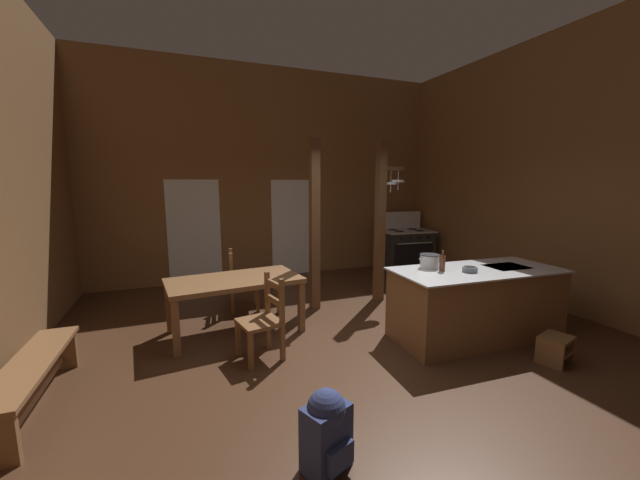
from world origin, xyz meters
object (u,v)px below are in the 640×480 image
object	(u,v)px
bench_along_left_wall	(32,376)
stockpot_on_counter	(430,261)
ladderback_chair_by_post	(241,282)
bottle_tall_on_counter	(442,263)
mixing_bowl_on_counter	(470,269)
kitchen_island	(475,303)
backpack	(327,428)
dining_table	(235,285)
ladderback_chair_near_window	(264,319)
step_stool	(556,347)
stove_range	(405,250)

from	to	relation	value
bench_along_left_wall	stockpot_on_counter	bearing A→B (deg)	0.37
ladderback_chair_by_post	bottle_tall_on_counter	size ratio (longest dim) A/B	3.65
stockpot_on_counter	bottle_tall_on_counter	bearing A→B (deg)	-80.72
bench_along_left_wall	bottle_tall_on_counter	size ratio (longest dim) A/B	6.21
mixing_bowl_on_counter	ladderback_chair_by_post	bearing A→B (deg)	137.29
kitchen_island	backpack	distance (m)	2.96
backpack	mixing_bowl_on_counter	bearing A→B (deg)	27.40
ladderback_chair_by_post	stockpot_on_counter	distance (m)	2.88
dining_table	ladderback_chair_near_window	xyz separation A→B (m)	(0.19, -0.85, -0.20)
step_stool	dining_table	size ratio (longest dim) A/B	0.24
bottle_tall_on_counter	stockpot_on_counter	bearing A→B (deg)	99.28
ladderback_chair_near_window	bench_along_left_wall	xyz separation A→B (m)	(-2.12, -0.20, -0.14)
ladderback_chair_by_post	stove_range	bearing A→B (deg)	17.19
backpack	dining_table	bearing A→B (deg)	94.60
kitchen_island	mixing_bowl_on_counter	bearing A→B (deg)	-159.62
kitchen_island	mixing_bowl_on_counter	size ratio (longest dim) A/B	12.47
stove_range	ladderback_chair_by_post	world-z (taller)	stove_range
bottle_tall_on_counter	ladderback_chair_near_window	bearing A→B (deg)	170.30
dining_table	mixing_bowl_on_counter	world-z (taller)	mixing_bowl_on_counter
kitchen_island	ladderback_chair_near_window	world-z (taller)	ladderback_chair_near_window
bench_along_left_wall	backpack	size ratio (longest dim) A/B	2.71
kitchen_island	ladderback_chair_near_window	size ratio (longest dim) A/B	2.32
dining_table	stockpot_on_counter	distance (m)	2.57
stove_range	step_stool	distance (m)	4.35
dining_table	stockpot_on_counter	world-z (taller)	stockpot_on_counter
bottle_tall_on_counter	bench_along_left_wall	bearing A→B (deg)	177.68
step_stool	bench_along_left_wall	xyz separation A→B (m)	(-5.12, 1.13, 0.13)
ladderback_chair_near_window	kitchen_island	bearing A→B (deg)	-9.87
bottle_tall_on_counter	kitchen_island	bearing A→B (deg)	-10.62
stove_range	ladderback_chair_near_window	distance (m)	4.89
ladderback_chair_by_post	bottle_tall_on_counter	distance (m)	3.04
backpack	step_stool	bearing A→B (deg)	9.13
dining_table	bench_along_left_wall	distance (m)	2.22
step_stool	dining_table	world-z (taller)	dining_table
stove_range	stockpot_on_counter	bearing A→B (deg)	-120.02
kitchen_island	step_stool	bearing A→B (deg)	-68.75
stockpot_on_counter	ladderback_chair_by_post	bearing A→B (deg)	138.37
backpack	stockpot_on_counter	size ratio (longest dim) A/B	1.86
dining_table	bench_along_left_wall	world-z (taller)	dining_table
ladderback_chair_by_post	step_stool	bearing A→B (deg)	-45.61
step_stool	bench_along_left_wall	distance (m)	5.24
kitchen_island	bottle_tall_on_counter	world-z (taller)	bottle_tall_on_counter
step_stool	ladderback_chair_by_post	xyz separation A→B (m)	(-2.97, 3.04, 0.27)
dining_table	bench_along_left_wall	size ratio (longest dim) A/B	1.10
step_stool	backpack	bearing A→B (deg)	-170.87
stove_range	bottle_tall_on_counter	distance (m)	3.76
bottle_tall_on_counter	step_stool	bearing A→B (deg)	-49.20
kitchen_island	ladderback_chair_by_post	xyz separation A→B (m)	(-2.64, 2.17, -0.00)
stove_range	step_stool	xyz separation A→B (m)	(-0.93, -4.24, -0.30)
dining_table	backpack	bearing A→B (deg)	-85.40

